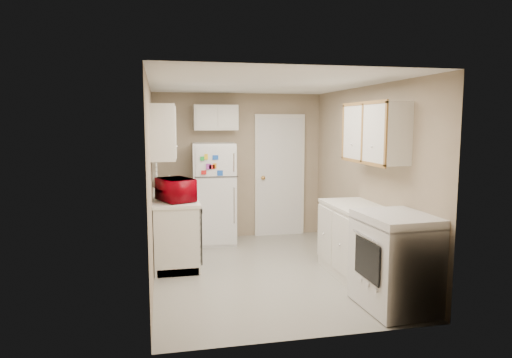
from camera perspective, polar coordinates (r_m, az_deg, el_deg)
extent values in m
plane|color=#AAA89E|center=(6.05, 1.00, -11.45)|extent=(3.80, 3.80, 0.00)
plane|color=white|center=(5.76, 1.05, 11.83)|extent=(3.80, 3.80, 0.00)
plane|color=gray|center=(5.64, -12.98, -0.47)|extent=(3.80, 3.80, 0.00)
plane|color=gray|center=(6.25, 13.64, 0.23)|extent=(3.80, 3.80, 0.00)
plane|color=gray|center=(7.64, -2.18, 1.64)|extent=(2.80, 2.80, 0.00)
plane|color=gray|center=(3.98, 7.20, -3.46)|extent=(2.80, 2.80, 0.00)
cube|color=silver|center=(6.66, -10.08, -5.81)|extent=(0.60, 1.80, 0.90)
cube|color=black|center=(6.08, -7.14, -6.61)|extent=(0.03, 0.58, 0.72)
cube|color=gray|center=(6.73, -10.20, -2.13)|extent=(0.54, 0.74, 0.16)
imported|color=#98000D|center=(6.05, -9.96, -1.33)|extent=(0.61, 0.49, 0.36)
imported|color=white|center=(7.21, -10.75, -0.40)|extent=(0.12, 0.12, 0.21)
cube|color=silver|center=(6.65, -12.58, 4.12)|extent=(0.10, 0.98, 1.08)
cube|color=silver|center=(5.81, -11.62, 5.72)|extent=(0.30, 0.45, 0.70)
cube|color=silver|center=(7.30, -5.25, -1.79)|extent=(0.70, 0.68, 1.60)
cube|color=silver|center=(7.39, -5.09, 7.65)|extent=(0.70, 0.30, 0.40)
cube|color=silver|center=(7.76, 2.97, 0.39)|extent=(0.86, 0.06, 2.08)
cube|color=silver|center=(5.55, 14.18, -8.53)|extent=(0.60, 2.00, 0.90)
cube|color=silver|center=(5.00, 17.05, -9.77)|extent=(0.71, 0.86, 1.00)
cube|color=silver|center=(5.69, 14.63, 5.61)|extent=(0.30, 1.20, 0.70)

